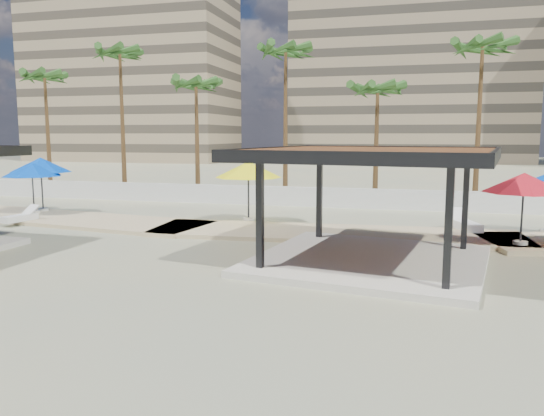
{
  "coord_description": "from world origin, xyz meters",
  "views": [
    {
      "loc": [
        5.37,
        -15.66,
        4.32
      ],
      "look_at": [
        -0.17,
        4.94,
        1.4
      ],
      "focal_mm": 35.0,
      "sensor_mm": 36.0,
      "label": 1
    }
  ],
  "objects": [
    {
      "name": "umbrella_c",
      "position": [
        9.39,
        6.08,
        2.55
      ],
      "size": [
        3.17,
        3.17,
        2.75
      ],
      "rotation": [
        0.0,
        0.0,
        0.02
      ],
      "color": "beige",
      "rests_on": "promenade"
    },
    {
      "name": "palm_a",
      "position": [
        -21.0,
        18.3,
        8.25
      ],
      "size": [
        3.0,
        3.0,
        9.42
      ],
      "color": "brown",
      "rests_on": "ground"
    },
    {
      "name": "ground",
      "position": [
        0.0,
        0.0,
        0.0
      ],
      "size": [
        200.0,
        200.0,
        0.0
      ],
      "primitive_type": "plane",
      "color": "tan",
      "rests_on": "ground"
    },
    {
      "name": "building_west",
      "position": [
        -42.0,
        68.0,
        15.27
      ],
      "size": [
        34.0,
        16.0,
        32.4
      ],
      "color": "#937F60",
      "rests_on": "ground"
    },
    {
      "name": "umbrella_b",
      "position": [
        -2.46,
        9.0,
        2.67
      ],
      "size": [
        4.05,
        4.05,
        2.89
      ],
      "rotation": [
        0.0,
        0.0,
        0.29
      ],
      "color": "beige",
      "rests_on": "promenade"
    },
    {
      "name": "boundary_wall",
      "position": [
        0.0,
        16.0,
        0.6
      ],
      "size": [
        56.0,
        0.3,
        1.2
      ],
      "primitive_type": "cube",
      "color": "silver",
      "rests_on": "ground"
    },
    {
      "name": "palm_e",
      "position": [
        3.0,
        18.4,
        6.9
      ],
      "size": [
        3.0,
        3.0,
        7.99
      ],
      "color": "brown",
      "rests_on": "ground"
    },
    {
      "name": "umbrella_f",
      "position": [
        -14.51,
        9.2,
        2.71
      ],
      "size": [
        4.35,
        4.35,
        2.94
      ],
      "rotation": [
        0.0,
        0.0,
        0.41
      ],
      "color": "beige",
      "rests_on": "promenade"
    },
    {
      "name": "palm_b",
      "position": [
        -15.0,
        18.7,
        9.63
      ],
      "size": [
        3.0,
        3.0,
        10.9
      ],
      "color": "brown",
      "rests_on": "ground"
    },
    {
      "name": "lounger_a",
      "position": [
        -13.18,
        5.84,
        0.35
      ],
      "size": [
        0.91,
        1.95,
        0.71
      ],
      "rotation": [
        0.0,
        0.0,
        1.4
      ],
      "color": "silver",
      "rests_on": "promenade"
    },
    {
      "name": "palm_f",
      "position": [
        9.0,
        18.6,
        9.09
      ],
      "size": [
        3.0,
        3.0,
        10.32
      ],
      "color": "brown",
      "rests_on": "ground"
    },
    {
      "name": "promenade",
      "position": [
        2.0,
        7.67,
        0.06
      ],
      "size": [
        44.45,
        7.97,
        0.24
      ],
      "color": "#C6B284",
      "rests_on": "ground"
    },
    {
      "name": "umbrella_a",
      "position": [
        -14.35,
        8.3,
        2.53
      ],
      "size": [
        3.53,
        3.53,
        2.74
      ],
      "rotation": [
        0.0,
        0.0,
        0.16
      ],
      "color": "beige",
      "rests_on": "promenade"
    },
    {
      "name": "lounger_c",
      "position": [
        7.64,
        9.11,
        0.38
      ],
      "size": [
        1.38,
        2.31,
        0.83
      ],
      "rotation": [
        0.0,
        0.0,
        1.9
      ],
      "color": "silver",
      "rests_on": "promenade"
    },
    {
      "name": "building_mid",
      "position": [
        4.0,
        78.0,
        14.27
      ],
      "size": [
        38.0,
        16.0,
        30.4
      ],
      "color": "#847259",
      "rests_on": "ground"
    },
    {
      "name": "palm_c",
      "position": [
        -9.0,
        18.1,
        7.44
      ],
      "size": [
        3.0,
        3.0,
        8.57
      ],
      "color": "brown",
      "rests_on": "ground"
    },
    {
      "name": "palm_d",
      "position": [
        -3.0,
        18.9,
        9.38
      ],
      "size": [
        3.0,
        3.0,
        10.63
      ],
      "color": "brown",
      "rests_on": "ground"
    },
    {
      "name": "pavilion_central",
      "position": [
        4.0,
        2.18,
        2.33
      ],
      "size": [
        8.85,
        8.85,
        3.91
      ],
      "rotation": [
        0.0,
        0.0,
        -0.16
      ],
      "color": "beige",
      "rests_on": "ground"
    }
  ]
}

